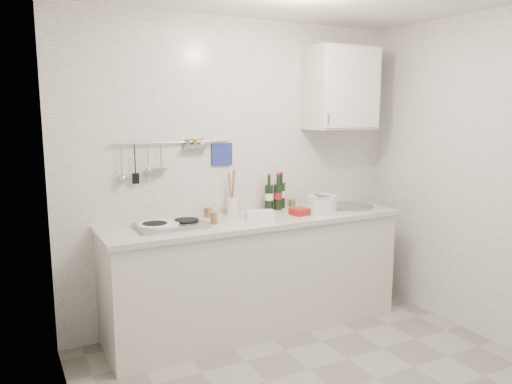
{
  "coord_description": "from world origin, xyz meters",
  "views": [
    {
      "loc": [
        -1.81,
        -2.34,
        1.78
      ],
      "look_at": [
        -0.1,
        0.9,
        1.16
      ],
      "focal_mm": 35.0,
      "sensor_mm": 36.0,
      "label": 1
    }
  ],
  "objects_px": {
    "wine_bottles": "(276,191)",
    "plate_stack_hob": "(158,226)",
    "wall_cabinet": "(341,88)",
    "plate_stack_sink": "(321,204)",
    "utensil_crock": "(232,204)"
  },
  "relations": [
    {
      "from": "wine_bottles",
      "to": "plate_stack_hob",
      "type": "bearing_deg",
      "value": -168.42
    },
    {
      "from": "wall_cabinet",
      "to": "plate_stack_sink",
      "type": "height_order",
      "value": "wall_cabinet"
    },
    {
      "from": "wall_cabinet",
      "to": "plate_stack_sink",
      "type": "distance_m",
      "value": 1.02
    },
    {
      "from": "wall_cabinet",
      "to": "wine_bottles",
      "type": "xyz_separation_m",
      "value": [
        -0.59,
        0.1,
        -0.87
      ]
    },
    {
      "from": "plate_stack_hob",
      "to": "plate_stack_sink",
      "type": "bearing_deg",
      "value": -0.78
    },
    {
      "from": "plate_stack_hob",
      "to": "plate_stack_sink",
      "type": "height_order",
      "value": "plate_stack_sink"
    },
    {
      "from": "plate_stack_sink",
      "to": "plate_stack_hob",
      "type": "bearing_deg",
      "value": 179.22
    },
    {
      "from": "plate_stack_sink",
      "to": "utensil_crock",
      "type": "xyz_separation_m",
      "value": [
        -0.72,
        0.24,
        0.02
      ]
    },
    {
      "from": "wine_bottles",
      "to": "wall_cabinet",
      "type": "bearing_deg",
      "value": -9.38
    },
    {
      "from": "plate_stack_hob",
      "to": "plate_stack_sink",
      "type": "distance_m",
      "value": 1.41
    },
    {
      "from": "wall_cabinet",
      "to": "plate_stack_sink",
      "type": "xyz_separation_m",
      "value": [
        -0.29,
        -0.15,
        -0.97
      ]
    },
    {
      "from": "wall_cabinet",
      "to": "utensil_crock",
      "type": "bearing_deg",
      "value": 174.92
    },
    {
      "from": "plate_stack_hob",
      "to": "wine_bottles",
      "type": "distance_m",
      "value": 1.15
    },
    {
      "from": "utensil_crock",
      "to": "plate_stack_sink",
      "type": "bearing_deg",
      "value": -18.52
    },
    {
      "from": "wall_cabinet",
      "to": "plate_stack_hob",
      "type": "bearing_deg",
      "value": -175.57
    }
  ]
}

